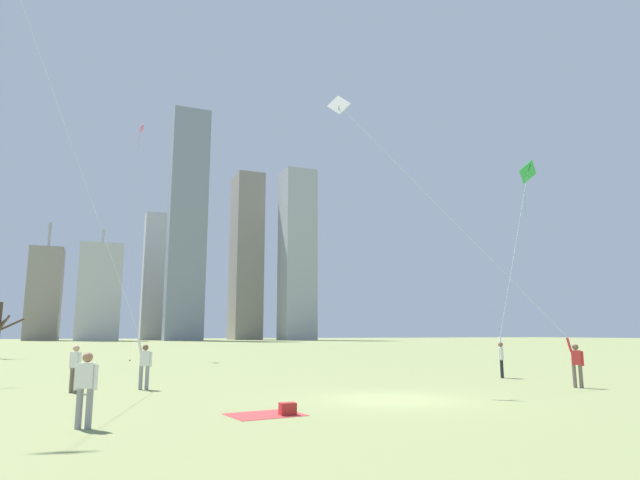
# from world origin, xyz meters

# --- Properties ---
(ground_plane) EXTENTS (400.00, 400.00, 0.00)m
(ground_plane) POSITION_xyz_m (0.00, 0.00, 0.00)
(ground_plane) COLOR #848E56
(kite_flyer_far_back_green) EXTENTS (6.37, 3.68, 12.08)m
(kite_flyer_far_back_green) POSITION_xyz_m (10.07, 6.03, 3.47)
(kite_flyer_far_back_green) COLOR black
(kite_flyer_far_back_green) RESTS_ON ground
(kite_flyer_midfield_center_orange) EXTENTS (7.95, 1.23, 19.70)m
(kite_flyer_midfield_center_orange) POSITION_xyz_m (-8.19, 5.81, 4.10)
(kite_flyer_midfield_center_orange) COLOR gray
(kite_flyer_midfield_center_orange) RESTS_ON ground
(kite_flyer_foreground_left_white) EXTENTS (8.73, 4.27, 11.95)m
(kite_flyer_foreground_left_white) POSITION_xyz_m (7.15, 1.01, 2.38)
(kite_flyer_foreground_left_white) COLOR #726656
(kite_flyer_foreground_left_white) RESTS_ON ground
(bystander_watching_nearby) EXTENTS (0.38, 0.40, 1.62)m
(bystander_watching_nearby) POSITION_xyz_m (-9.29, 5.74, 0.90)
(bystander_watching_nearby) COLOR #726656
(bystander_watching_nearby) RESTS_ON ground
(bystander_far_off_by_trees) EXTENTS (0.47, 0.32, 1.62)m
(bystander_far_off_by_trees) POSITION_xyz_m (-8.82, -2.11, 0.90)
(bystander_far_off_by_trees) COLOR gray
(bystander_far_off_by_trees) RESTS_ON ground
(distant_kite_high_overhead_pink) EXTENTS (0.35, 5.36, 20.39)m
(distant_kite_high_overhead_pink) POSITION_xyz_m (-6.13, 32.43, 17.85)
(distant_kite_high_overhead_pink) COLOR pink
(distant_kite_high_overhead_pink) RESTS_ON ground
(picnic_spot) EXTENTS (1.97, 1.63, 0.31)m
(picnic_spot) POSITION_xyz_m (-4.31, -1.78, 0.09)
(picnic_spot) COLOR #CC3838
(picnic_spot) RESTS_ON ground
(skyline_mid_tower_right) EXTENTS (8.65, 10.52, 33.52)m
(skyline_mid_tower_right) POSITION_xyz_m (-22.92, 156.01, 13.00)
(skyline_mid_tower_right) COLOR gray
(skyline_mid_tower_right) RESTS_ON ground
(skyline_tall_tower) EXTENTS (10.93, 11.01, 30.32)m
(skyline_tall_tower) POSITION_xyz_m (-8.63, 143.07, 12.93)
(skyline_tall_tower) COLOR #B2B2B7
(skyline_tall_tower) RESTS_ON ground
(skyline_squat_block) EXTENTS (9.54, 9.45, 51.40)m
(skyline_squat_block) POSITION_xyz_m (46.24, 137.69, 25.70)
(skyline_squat_block) COLOR #9EA3AD
(skyline_squat_block) RESTS_ON ground
(skyline_short_annex) EXTENTS (10.44, 7.27, 38.23)m
(skyline_short_annex) POSITION_xyz_m (8.35, 155.37, 19.12)
(skyline_short_annex) COLOR #B2B2B7
(skyline_short_annex) RESTS_ON ground
(skyline_slender_spire) EXTENTS (10.37, 6.92, 66.04)m
(skyline_slender_spire) POSITION_xyz_m (13.24, 138.34, 33.02)
(skyline_slender_spire) COLOR gray
(skyline_slender_spire) RESTS_ON ground
(skyline_mid_tower_left) EXTENTS (8.73, 11.91, 53.26)m
(skyline_mid_tower_left) POSITION_xyz_m (34.62, 154.04, 26.63)
(skyline_mid_tower_left) COLOR gray
(skyline_mid_tower_left) RESTS_ON ground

